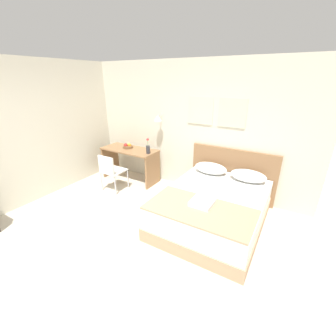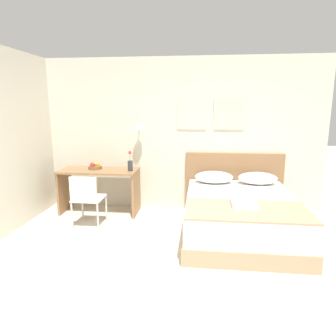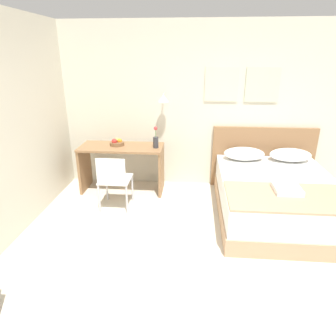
{
  "view_description": "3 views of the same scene",
  "coord_description": "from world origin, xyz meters",
  "px_view_note": "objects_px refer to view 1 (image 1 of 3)",
  "views": [
    {
      "loc": [
        2.11,
        -1.56,
        2.31
      ],
      "look_at": [
        0.44,
        1.23,
        0.99
      ],
      "focal_mm": 24.0,
      "sensor_mm": 36.0,
      "label": 1
    },
    {
      "loc": [
        0.53,
        -2.59,
        1.84
      ],
      "look_at": [
        0.06,
        1.53,
        0.97
      ],
      "focal_mm": 32.0,
      "sensor_mm": 36.0,
      "label": 2
    },
    {
      "loc": [
        -0.07,
        -2.27,
        2.14
      ],
      "look_at": [
        -0.37,
        1.28,
        0.79
      ],
      "focal_mm": 32.0,
      "sensor_mm": 36.0,
      "label": 3
    }
  ],
  "objects_px": {
    "pillow_right": "(248,176)",
    "desk": "(130,158)",
    "throw_blanket": "(200,210)",
    "desk_chair": "(111,170)",
    "flower_vase": "(148,148)",
    "folded_towel_near_foot": "(202,202)",
    "headboard": "(232,174)",
    "bed": "(213,208)",
    "fruit_bowl": "(128,146)",
    "pillow_left": "(211,168)"
  },
  "relations": [
    {
      "from": "pillow_left",
      "to": "desk_chair",
      "type": "height_order",
      "value": "desk_chair"
    },
    {
      "from": "pillow_right",
      "to": "desk",
      "type": "relative_size",
      "value": 0.48
    },
    {
      "from": "throw_blanket",
      "to": "desk_chair",
      "type": "height_order",
      "value": "desk_chair"
    },
    {
      "from": "desk_chair",
      "to": "fruit_bowl",
      "type": "distance_m",
      "value": 0.8
    },
    {
      "from": "pillow_left",
      "to": "throw_blanket",
      "type": "xyz_separation_m",
      "value": [
        0.36,
        -1.34,
        -0.09
      ]
    },
    {
      "from": "bed",
      "to": "pillow_right",
      "type": "distance_m",
      "value": 0.93
    },
    {
      "from": "desk_chair",
      "to": "desk",
      "type": "bearing_deg",
      "value": 92.85
    },
    {
      "from": "desk",
      "to": "desk_chair",
      "type": "distance_m",
      "value": 0.68
    },
    {
      "from": "desk_chair",
      "to": "fruit_bowl",
      "type": "relative_size",
      "value": 3.54
    },
    {
      "from": "desk",
      "to": "headboard",
      "type": "bearing_deg",
      "value": 8.68
    },
    {
      "from": "pillow_right",
      "to": "folded_towel_near_foot",
      "type": "xyz_separation_m",
      "value": [
        -0.38,
        -1.2,
        -0.04
      ]
    },
    {
      "from": "throw_blanket",
      "to": "pillow_left",
      "type": "bearing_deg",
      "value": 104.89
    },
    {
      "from": "headboard",
      "to": "folded_towel_near_foot",
      "type": "height_order",
      "value": "headboard"
    },
    {
      "from": "headboard",
      "to": "folded_towel_near_foot",
      "type": "bearing_deg",
      "value": -90.83
    },
    {
      "from": "bed",
      "to": "pillow_left",
      "type": "xyz_separation_m",
      "value": [
        -0.36,
        0.76,
        0.38
      ]
    },
    {
      "from": "headboard",
      "to": "bed",
      "type": "bearing_deg",
      "value": -90.0
    },
    {
      "from": "bed",
      "to": "fruit_bowl",
      "type": "xyz_separation_m",
      "value": [
        -2.39,
        0.72,
        0.53
      ]
    },
    {
      "from": "desk",
      "to": "fruit_bowl",
      "type": "distance_m",
      "value": 0.28
    },
    {
      "from": "throw_blanket",
      "to": "desk",
      "type": "relative_size",
      "value": 1.14
    },
    {
      "from": "throw_blanket",
      "to": "flower_vase",
      "type": "bearing_deg",
      "value": 145.23
    },
    {
      "from": "bed",
      "to": "fruit_bowl",
      "type": "distance_m",
      "value": 2.56
    },
    {
      "from": "pillow_right",
      "to": "desk",
      "type": "height_order",
      "value": "desk"
    },
    {
      "from": "pillow_right",
      "to": "desk",
      "type": "bearing_deg",
      "value": -178.23
    },
    {
      "from": "pillow_left",
      "to": "pillow_right",
      "type": "bearing_deg",
      "value": 0.0
    },
    {
      "from": "throw_blanket",
      "to": "folded_towel_near_foot",
      "type": "xyz_separation_m",
      "value": [
        -0.02,
        0.14,
        0.04
      ]
    },
    {
      "from": "folded_towel_near_foot",
      "to": "fruit_bowl",
      "type": "xyz_separation_m",
      "value": [
        -2.37,
        1.16,
        0.19
      ]
    },
    {
      "from": "pillow_left",
      "to": "folded_towel_near_foot",
      "type": "distance_m",
      "value": 1.25
    },
    {
      "from": "desk",
      "to": "fruit_bowl",
      "type": "xyz_separation_m",
      "value": [
        -0.08,
        0.04,
        0.27
      ]
    },
    {
      "from": "headboard",
      "to": "fruit_bowl",
      "type": "bearing_deg",
      "value": -172.54
    },
    {
      "from": "pillow_left",
      "to": "folded_towel_near_foot",
      "type": "bearing_deg",
      "value": -74.4
    },
    {
      "from": "pillow_right",
      "to": "fruit_bowl",
      "type": "bearing_deg",
      "value": -179.12
    },
    {
      "from": "bed",
      "to": "pillow_left",
      "type": "distance_m",
      "value": 0.93
    },
    {
      "from": "throw_blanket",
      "to": "flower_vase",
      "type": "height_order",
      "value": "flower_vase"
    },
    {
      "from": "headboard",
      "to": "pillow_right",
      "type": "distance_m",
      "value": 0.47
    },
    {
      "from": "pillow_right",
      "to": "desk_chair",
      "type": "distance_m",
      "value": 2.75
    },
    {
      "from": "headboard",
      "to": "desk_chair",
      "type": "relative_size",
      "value": 2.04
    },
    {
      "from": "desk",
      "to": "pillow_right",
      "type": "bearing_deg",
      "value": 1.77
    },
    {
      "from": "pillow_left",
      "to": "desk_chair",
      "type": "xyz_separation_m",
      "value": [
        -1.92,
        -0.77,
        -0.17
      ]
    },
    {
      "from": "flower_vase",
      "to": "folded_towel_near_foot",
      "type": "bearing_deg",
      "value": -31.87
    },
    {
      "from": "headboard",
      "to": "throw_blanket",
      "type": "height_order",
      "value": "headboard"
    },
    {
      "from": "headboard",
      "to": "folded_towel_near_foot",
      "type": "relative_size",
      "value": 4.9
    },
    {
      "from": "fruit_bowl",
      "to": "pillow_left",
      "type": "bearing_deg",
      "value": 1.19
    },
    {
      "from": "desk_chair",
      "to": "fruit_bowl",
      "type": "bearing_deg",
      "value": 98.91
    },
    {
      "from": "desk",
      "to": "desk_chair",
      "type": "relative_size",
      "value": 1.61
    },
    {
      "from": "pillow_right",
      "to": "flower_vase",
      "type": "height_order",
      "value": "flower_vase"
    },
    {
      "from": "bed",
      "to": "throw_blanket",
      "type": "distance_m",
      "value": 0.65
    },
    {
      "from": "throw_blanket",
      "to": "headboard",
      "type": "bearing_deg",
      "value": 90.0
    },
    {
      "from": "bed",
      "to": "throw_blanket",
      "type": "relative_size",
      "value": 1.33
    },
    {
      "from": "pillow_left",
      "to": "pillow_right",
      "type": "height_order",
      "value": "same"
    },
    {
      "from": "throw_blanket",
      "to": "desk",
      "type": "xyz_separation_m",
      "value": [
        -2.32,
        1.26,
        -0.04
      ]
    }
  ]
}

